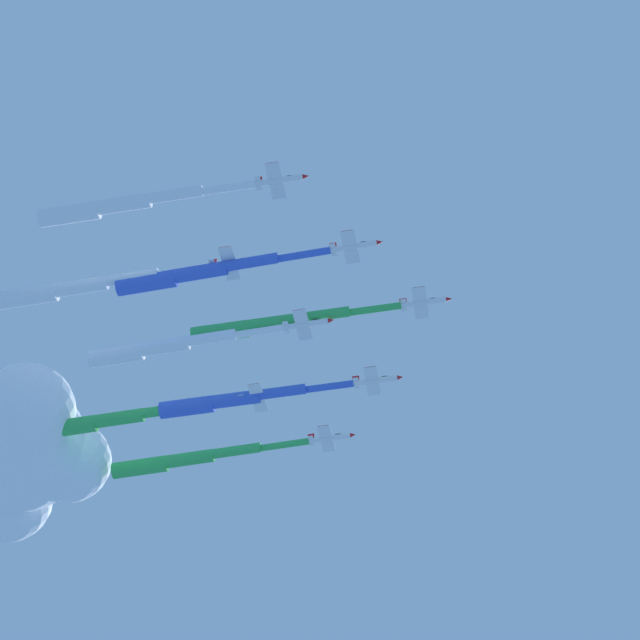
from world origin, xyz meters
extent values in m
cylinder|color=silver|center=(-10.84, -17.24, 193.40)|extent=(5.86, 8.38, 1.35)
cone|color=red|center=(-13.48, -21.54, 193.40)|extent=(1.78, 1.78, 1.29)
cylinder|color=black|center=(-8.35, -13.19, 193.40)|extent=(1.18, 1.04, 1.02)
ellipsoid|color=black|center=(-11.98, -18.86, 193.85)|extent=(1.77, 2.10, 0.86)
cube|color=silver|center=(-10.54, -16.79, 193.36)|extent=(8.34, 6.55, 2.38)
cube|color=red|center=(-7.40, -18.72, 194.45)|extent=(1.80, 2.33, 0.28)
cube|color=red|center=(-13.72, -14.84, 192.39)|extent=(1.80, 2.33, 0.28)
cube|color=silver|center=(-8.86, -14.02, 193.40)|extent=(3.23, 2.56, 0.95)
cube|color=red|center=(-9.08, -13.88, 194.32)|extent=(1.26, 1.52, 1.86)
cylinder|color=green|center=(-5.56, -8.64, 193.40)|extent=(7.53, 10.78, 1.72)
cylinder|color=green|center=(-0.54, 0.10, 193.32)|extent=(8.26, 11.23, 2.59)
cylinder|color=green|center=(5.06, 8.48, 193.43)|extent=(8.99, 11.68, 3.45)
cylinder|color=green|center=(10.69, 16.84, 193.55)|extent=(9.73, 12.13, 4.31)
cylinder|color=silver|center=(7.67, -15.13, 190.82)|extent=(5.87, 8.38, 1.37)
cone|color=red|center=(5.03, -19.43, 190.82)|extent=(1.79, 1.79, 1.30)
cylinder|color=black|center=(10.15, -11.08, 190.82)|extent=(1.19, 1.05, 1.02)
ellipsoid|color=black|center=(6.52, -16.75, 191.26)|extent=(1.78, 2.10, 0.87)
cube|color=silver|center=(7.96, -14.68, 190.77)|extent=(8.32, 6.54, 2.50)
cube|color=red|center=(11.10, -16.60, 191.92)|extent=(1.80, 2.33, 0.29)
cube|color=red|center=(4.80, -12.73, 189.75)|extent=(1.80, 2.33, 0.29)
cube|color=silver|center=(9.65, -11.91, 190.82)|extent=(3.22, 2.56, 1.00)
cube|color=red|center=(9.42, -11.77, 191.73)|extent=(1.29, 1.53, 1.86)
cylinder|color=blue|center=(12.82, -6.74, 190.82)|extent=(7.24, 10.30, 1.74)
cylinder|color=blue|center=(17.59, 1.57, 190.73)|extent=(7.98, 10.75, 2.61)
cylinder|color=blue|center=(22.93, 9.53, 190.85)|extent=(8.73, 11.21, 3.48)
cylinder|color=blue|center=(28.31, 17.48, 190.97)|extent=(9.47, 11.66, 4.34)
cylinder|color=silver|center=(-16.96, 0.35, 192.23)|extent=(6.07, 8.30, 1.39)
cone|color=red|center=(-19.71, -3.88, 192.23)|extent=(1.82, 1.81, 1.32)
cylinder|color=black|center=(-14.37, 4.34, 192.23)|extent=(1.20, 1.07, 1.04)
ellipsoid|color=black|center=(-18.16, -1.23, 192.67)|extent=(1.82, 2.10, 0.88)
cube|color=silver|center=(-16.65, 0.80, 192.18)|extent=(8.19, 6.63, 2.78)
cube|color=red|center=(-13.60, -1.18, 193.46)|extent=(1.84, 2.31, 0.32)
cube|color=red|center=(-19.73, 2.80, 191.04)|extent=(1.84, 2.31, 0.32)
cube|color=silver|center=(-14.90, 3.52, 192.23)|extent=(3.17, 2.59, 1.10)
cube|color=red|center=(-15.15, 3.68, 193.13)|extent=(1.36, 1.56, 1.84)
cylinder|color=blue|center=(-11.47, 8.80, 192.23)|extent=(7.78, 10.66, 1.77)
cylinder|color=blue|center=(-6.23, 17.38, 192.13)|extent=(8.52, 11.14, 2.65)
cylinder|color=blue|center=(-0.43, 25.60, 192.26)|extent=(9.26, 11.62, 3.54)
cylinder|color=blue|center=(5.40, 33.80, 192.40)|extent=(10.01, 12.10, 4.42)
cylinder|color=silver|center=(1.55, 2.46, 191.53)|extent=(6.02, 8.32, 1.38)
cone|color=red|center=(-1.18, -1.79, 191.53)|extent=(1.80, 1.80, 1.31)
cylinder|color=black|center=(4.11, 6.46, 191.53)|extent=(1.19, 1.06, 1.03)
ellipsoid|color=black|center=(0.36, 0.87, 191.97)|extent=(1.81, 2.10, 0.87)
cube|color=silver|center=(1.85, 2.91, 191.48)|extent=(8.25, 6.63, 2.61)
cube|color=red|center=(4.93, 0.93, 192.68)|extent=(1.83, 2.31, 0.30)
cube|color=red|center=(-1.26, 4.91, 190.41)|extent=(1.83, 2.31, 0.30)
cube|color=silver|center=(3.59, 5.64, 191.53)|extent=(3.19, 2.59, 1.04)
cube|color=red|center=(3.35, 5.80, 192.44)|extent=(1.32, 1.54, 1.85)
cylinder|color=white|center=(6.84, 10.71, 191.53)|extent=(7.37, 10.13, 1.75)
cylinder|color=white|center=(11.73, 18.85, 191.44)|extent=(8.10, 10.60, 2.63)
cylinder|color=white|center=(17.18, 26.62, 191.56)|extent=(8.84, 11.08, 3.50)
cylinder|color=white|center=(22.66, 34.38, 191.69)|extent=(9.58, 11.55, 4.38)
cylinder|color=silver|center=(26.18, -13.02, 194.13)|extent=(5.99, 8.31, 1.35)
cone|color=red|center=(23.45, -17.27, 194.13)|extent=(1.78, 1.79, 1.28)
cylinder|color=black|center=(28.74, -9.02, 194.13)|extent=(1.18, 1.05, 1.01)
ellipsoid|color=black|center=(25.01, -14.62, 194.59)|extent=(1.79, 2.09, 0.86)
cube|color=silver|center=(26.48, -12.57, 194.09)|extent=(8.31, 6.66, 2.33)
cube|color=red|center=(29.59, -14.56, 195.16)|extent=(1.83, 2.32, 0.28)
cube|color=red|center=(23.33, -10.56, 193.15)|extent=(1.83, 2.32, 0.28)
cube|color=silver|center=(28.21, -9.83, 194.13)|extent=(3.22, 2.61, 0.93)
cube|color=red|center=(28.00, -9.70, 195.05)|extent=(1.27, 1.51, 1.87)
cylinder|color=green|center=(31.68, -4.42, 194.13)|extent=(7.84, 10.91, 1.72)
cylinder|color=green|center=(36.99, 4.41, 194.06)|extent=(8.56, 11.37, 2.58)
cylinder|color=green|center=(42.88, 12.87, 194.17)|extent=(9.28, 11.83, 3.44)
cylinder|color=green|center=(48.79, 21.33, 194.28)|extent=(10.01, 12.30, 4.29)
cylinder|color=silver|center=(-23.08, 17.94, 194.18)|extent=(5.91, 8.38, 1.38)
cone|color=red|center=(-25.74, 13.65, 194.18)|extent=(1.80, 1.79, 1.31)
cylinder|color=black|center=(-20.58, 21.98, 194.18)|extent=(1.19, 1.05, 1.03)
ellipsoid|color=black|center=(-24.24, 16.33, 194.63)|extent=(1.79, 2.10, 0.87)
cube|color=silver|center=(-22.78, 18.40, 194.13)|extent=(8.28, 6.54, 2.62)
cube|color=red|center=(-19.67, 16.47, 195.34)|extent=(1.80, 2.32, 0.30)
cube|color=red|center=(-25.93, 20.34, 193.06)|extent=(1.80, 2.32, 0.30)
cube|color=silver|center=(-21.09, 21.16, 194.18)|extent=(3.20, 2.56, 1.04)
cube|color=red|center=(-21.33, 21.31, 195.09)|extent=(1.31, 1.55, 1.85)
cylinder|color=white|center=(-17.80, 26.48, 194.18)|extent=(7.53, 10.67, 1.75)
cylinder|color=white|center=(-12.79, 35.11, 194.09)|extent=(8.27, 11.14, 2.63)
cylinder|color=white|center=(-7.21, 43.38, 194.22)|extent=(9.01, 11.60, 3.50)
cylinder|color=white|center=(-1.60, 51.64, 194.35)|extent=(9.76, 12.06, 4.38)
cylinder|color=silver|center=(20.05, 4.57, 190.56)|extent=(5.97, 8.33, 1.36)
cone|color=red|center=(17.35, 0.31, 190.56)|extent=(1.79, 1.79, 1.29)
cylinder|color=black|center=(22.60, 8.58, 190.56)|extent=(1.18, 1.05, 1.02)
ellipsoid|color=black|center=(18.88, 2.97, 191.01)|extent=(1.79, 2.10, 0.86)
cube|color=silver|center=(20.36, 5.02, 190.51)|extent=(8.30, 6.63, 2.43)
cube|color=red|center=(23.47, 3.05, 191.63)|extent=(1.82, 2.32, 0.29)
cube|color=red|center=(17.21, 7.02, 189.53)|extent=(1.82, 2.32, 0.29)
cube|color=silver|center=(22.08, 7.76, 190.56)|extent=(3.21, 2.59, 0.97)
cube|color=red|center=(21.86, 7.90, 191.47)|extent=(1.29, 1.52, 1.86)
cylinder|color=green|center=(25.45, 13.07, 190.56)|extent=(7.65, 10.67, 1.73)
cylinder|color=green|center=(30.59, 21.70, 190.48)|extent=(8.38, 11.13, 2.59)
cylinder|color=green|center=(36.31, 29.96, 190.59)|extent=(9.11, 11.60, 3.46)
cylinder|color=green|center=(42.05, 38.20, 190.71)|extent=(9.84, 12.06, 4.32)
cylinder|color=silver|center=(-4.57, 20.05, 193.09)|extent=(5.96, 8.34, 1.37)
cone|color=red|center=(-7.27, 15.79, 193.09)|extent=(1.79, 1.79, 1.30)
cylinder|color=black|center=(-2.03, 24.07, 193.09)|extent=(1.19, 1.05, 1.02)
ellipsoid|color=black|center=(-5.74, 18.45, 193.54)|extent=(1.79, 2.10, 0.87)
cube|color=silver|center=(-4.27, 20.50, 193.05)|extent=(8.29, 6.61, 2.50)
cube|color=red|center=(-1.17, 18.54, 194.20)|extent=(1.82, 2.32, 0.29)
cube|color=red|center=(-7.41, 22.49, 192.03)|extent=(1.82, 2.32, 0.29)
cube|color=silver|center=(-2.55, 23.25, 193.09)|extent=(3.21, 2.59, 1.00)
cube|color=red|center=(-2.78, 23.39, 194.01)|extent=(1.30, 1.53, 1.86)
cylinder|color=white|center=(0.85, 28.63, 193.09)|extent=(7.73, 10.83, 1.74)
cylinder|color=white|center=(6.05, 37.39, 193.01)|extent=(8.47, 11.30, 2.61)
cylinder|color=white|center=(11.84, 45.80, 193.13)|extent=(9.20, 11.76, 3.48)
cylinder|color=white|center=(17.64, 54.18, 193.25)|extent=(9.94, 12.23, 4.34)
sphere|color=white|center=(54.89, 45.86, 196.14)|extent=(27.52, 27.52, 27.52)
sphere|color=white|center=(44.50, 47.64, 194.39)|extent=(20.64, 20.64, 20.64)
sphere|color=white|center=(70.24, 45.20, 197.01)|extent=(19.27, 19.27, 19.27)
sphere|color=white|center=(56.01, 35.52, 197.92)|extent=(17.89, 17.89, 17.89)
sphere|color=white|center=(57.67, 48.85, 204.34)|extent=(15.14, 15.14, 15.14)
camera|label=1|loc=(-87.60, 36.72, 14.72)|focal=57.91mm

